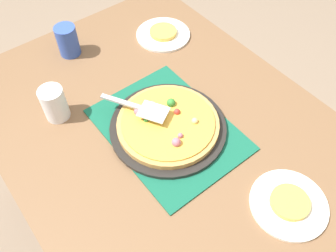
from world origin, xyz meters
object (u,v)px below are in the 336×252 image
object	(u,v)px
served_slice_right	(290,202)
cup_far	(54,104)
pizza_pan	(168,127)
cup_near	(68,41)
plate_far_right	(289,204)
plate_near_left	(163,35)
pizza_server	(140,107)
pizza	(168,123)
served_slice_left	(163,32)

from	to	relation	value
served_slice_right	cup_far	world-z (taller)	cup_far
pizza_pan	cup_near	world-z (taller)	cup_near
pizza_pan	plate_far_right	size ratio (longest dim) A/B	1.73
pizza_pan	served_slice_right	world-z (taller)	served_slice_right
plate_near_left	cup_far	bearing A→B (deg)	-77.66
plate_near_left	pizza_server	xyz separation A→B (m)	(0.31, -0.33, 0.06)
plate_far_right	served_slice_right	size ratio (longest dim) A/B	2.00
pizza_pan	plate_near_left	distance (m)	0.49
served_slice_right	pizza_server	distance (m)	0.53
plate_near_left	pizza_server	world-z (taller)	pizza_server
served_slice_right	plate_near_left	bearing A→B (deg)	167.54
cup_far	pizza	bearing A→B (deg)	42.57
plate_near_left	served_slice_left	bearing A→B (deg)	0.00
pizza	served_slice_right	xyz separation A→B (m)	(0.42, 0.10, -0.02)
pizza_pan	served_slice_left	size ratio (longest dim) A/B	3.45
pizza_pan	plate_far_right	distance (m)	0.43
plate_far_right	served_slice_left	bearing A→B (deg)	167.54
pizza	plate_near_left	distance (m)	0.49
plate_near_left	served_slice_right	world-z (taller)	served_slice_right
plate_far_right	cup_near	world-z (taller)	cup_near
plate_far_right	pizza_server	world-z (taller)	pizza_server
pizza	pizza_server	size ratio (longest dim) A/B	1.50
plate_far_right	served_slice_right	world-z (taller)	served_slice_right
cup_near	pizza_server	bearing A→B (deg)	2.35
pizza	cup_near	xyz separation A→B (m)	(-0.53, -0.07, 0.03)
served_slice_left	plate_far_right	bearing A→B (deg)	-12.46
pizza_pan	pizza_server	size ratio (longest dim) A/B	1.72
served_slice_right	pizza_server	bearing A→B (deg)	-163.10
plate_near_left	pizza_server	bearing A→B (deg)	-47.02
served_slice_left	cup_far	bearing A→B (deg)	-77.66
plate_far_right	cup_far	bearing A→B (deg)	-152.80
plate_far_right	served_slice_left	world-z (taller)	served_slice_left
plate_near_left	plate_far_right	bearing A→B (deg)	-12.46
served_slice_right	pizza_server	size ratio (longest dim) A/B	0.50
served_slice_right	cup_far	size ratio (longest dim) A/B	0.92
pizza_server	plate_near_left	bearing A→B (deg)	132.98
pizza_pan	served_slice_right	bearing A→B (deg)	13.91
plate_near_left	plate_far_right	xyz separation A→B (m)	(0.81, -0.18, 0.00)
cup_far	pizza_server	size ratio (longest dim) A/B	0.54
plate_near_left	cup_far	world-z (taller)	cup_far
plate_near_left	cup_far	distance (m)	0.55
cup_near	pizza_server	world-z (taller)	cup_near
pizza	plate_near_left	xyz separation A→B (m)	(-0.39, 0.28, -0.03)
cup_near	cup_far	xyz separation A→B (m)	(0.26, -0.19, 0.00)
cup_far	pizza_pan	bearing A→B (deg)	42.52
pizza_server	served_slice_left	bearing A→B (deg)	132.98
plate_near_left	served_slice_left	xyz separation A→B (m)	(0.00, 0.00, 0.01)
served_slice_left	served_slice_right	xyz separation A→B (m)	(0.81, -0.18, 0.00)
pizza_pan	cup_far	size ratio (longest dim) A/B	3.17
plate_far_right	cup_near	xyz separation A→B (m)	(-0.95, -0.17, 0.06)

